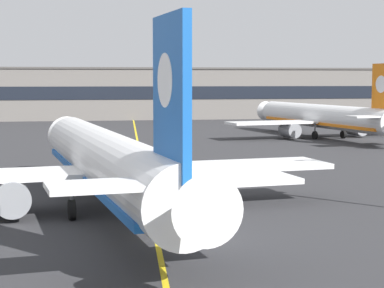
% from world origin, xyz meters
% --- Properties ---
extents(ground_plane, '(400.00, 400.00, 0.00)m').
position_xyz_m(ground_plane, '(0.00, 0.00, 0.00)').
color(ground_plane, '#2D2D30').
extents(taxiway_centreline, '(13.70, 179.52, 0.01)m').
position_xyz_m(taxiway_centreline, '(0.00, 30.00, 0.00)').
color(taxiway_centreline, yellow).
rests_on(taxiway_centreline, ground).
extents(airliner_foreground, '(32.35, 41.46, 11.65)m').
position_xyz_m(airliner_foreground, '(-4.53, 8.49, 3.37)').
color(airliner_foreground, white).
rests_on(airliner_foreground, ground).
extents(airliner_background, '(30.21, 38.57, 10.88)m').
position_xyz_m(airliner_background, '(30.37, 60.83, 3.15)').
color(airliner_background, white).
rests_on(airliner_background, ground).
extents(safety_cone_by_nose_gear, '(0.44, 0.44, 0.55)m').
position_xyz_m(safety_cone_by_nose_gear, '(-3.24, 24.41, 0.26)').
color(safety_cone_by_nose_gear, orange).
rests_on(safety_cone_by_nose_gear, ground).
extents(terminal_building, '(138.17, 12.40, 11.44)m').
position_xyz_m(terminal_building, '(-3.01, 116.11, 5.73)').
color(terminal_building, slate).
rests_on(terminal_building, ground).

